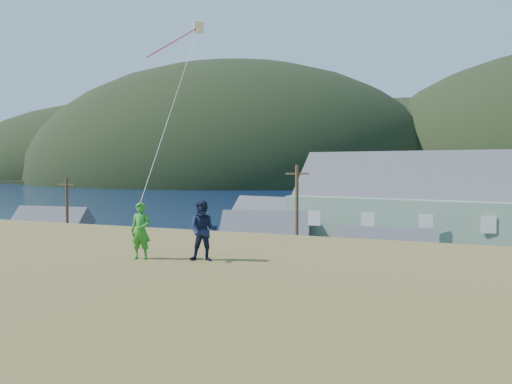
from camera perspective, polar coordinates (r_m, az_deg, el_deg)
ground at (r=33.97m, az=3.05°, el=-13.89°), size 900.00×900.00×0.00m
grass_strip at (r=32.15m, az=1.89°, el=-14.78°), size 110.00×8.00×0.10m
waterfront_lot at (r=49.90m, az=9.31°, el=-8.37°), size 72.00×36.00×0.12m
wharf at (r=73.29m, az=8.53°, el=-4.42°), size 26.00×14.00×0.90m
far_shore at (r=361.10m, az=19.88°, el=1.41°), size 900.00×320.00×2.00m
far_hills at (r=311.35m, az=26.17°, el=1.24°), size 760.00×265.00×143.00m
lodge at (r=51.74m, az=25.77°, el=-2.39°), size 40.37×16.91×13.77m
shed_teal at (r=57.36m, az=-22.68°, el=-4.62°), size 9.06×6.82×6.68m
shed_palegreen_near at (r=49.96m, az=1.00°, el=-5.56°), size 9.84×7.30×6.42m
shed_white at (r=41.14m, az=14.46°, el=-7.71°), size 8.09×5.96×5.93m
shed_palegreen_far at (r=61.08m, az=1.86°, el=-3.65°), size 11.90×8.26×7.31m
utility_poles at (r=34.55m, az=2.59°, el=-5.35°), size 34.07×0.24×9.82m
parked_cars at (r=55.17m, az=2.52°, el=-6.42°), size 26.98×13.34×1.58m
kite_flyer_green at (r=14.68m, az=-13.03°, el=-4.34°), size 0.66×0.50×1.63m
kite_flyer_navy at (r=14.09m, az=-6.05°, el=-4.42°), size 0.98×0.85×1.70m
kite_rig at (r=24.25m, az=-7.09°, el=17.75°), size 2.08×4.81×12.08m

